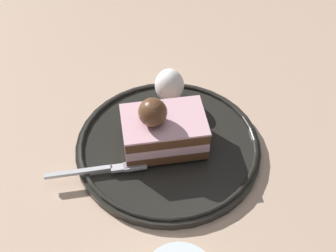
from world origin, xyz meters
name	(u,v)px	position (x,y,z in m)	size (l,w,h in m)	color
ground_plane	(173,149)	(0.00, 0.00, 0.00)	(2.40, 2.40, 0.00)	tan
dessert_plate	(168,146)	(0.01, 0.00, 0.01)	(0.25, 0.25, 0.02)	black
cake_slice	(164,131)	(0.01, 0.00, 0.04)	(0.12, 0.10, 0.08)	brown
whipped_cream_dollop	(169,85)	(-0.03, -0.07, 0.04)	(0.04, 0.04, 0.05)	white
fork	(100,171)	(0.10, 0.01, 0.02)	(0.12, 0.04, 0.00)	silver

